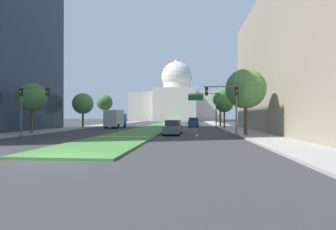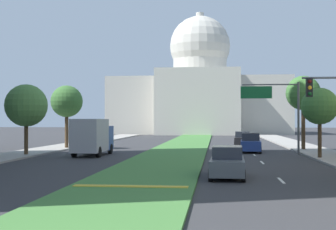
# 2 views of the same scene
# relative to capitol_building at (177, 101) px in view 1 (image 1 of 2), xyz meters

# --- Properties ---
(ground_plane) EXTENTS (260.00, 260.00, 0.00)m
(ground_plane) POSITION_rel_capitol_building_xyz_m (0.00, -49.67, -8.93)
(ground_plane) COLOR #333335
(grass_median) EXTENTS (5.76, 90.87, 0.14)m
(grass_median) POSITION_rel_capitol_building_xyz_m (0.00, -54.71, -8.86)
(grass_median) COLOR #427A38
(grass_median) RESTS_ON ground_plane
(median_curb_nose) EXTENTS (5.19, 0.50, 0.04)m
(median_curb_nose) POSITION_rel_capitol_building_xyz_m (0.00, -88.09, -8.77)
(median_curb_nose) COLOR gold
(median_curb_nose) RESTS_ON grass_median
(lane_dashes_right) EXTENTS (0.16, 44.58, 0.01)m
(lane_dashes_right) POSITION_rel_capitol_building_xyz_m (7.16, -61.59, -8.92)
(lane_dashes_right) COLOR silver
(lane_dashes_right) RESTS_ON ground_plane
(sidewalk_left) EXTENTS (4.00, 90.87, 0.15)m
(sidewalk_left) POSITION_rel_capitol_building_xyz_m (-13.44, -59.76, -8.85)
(sidewalk_left) COLOR #9E9991
(sidewalk_left) RESTS_ON ground_plane
(sidewalk_right) EXTENTS (4.00, 90.87, 0.15)m
(sidewalk_right) POSITION_rel_capitol_building_xyz_m (13.44, -59.76, -8.85)
(sidewalk_right) COLOR #9E9991
(sidewalk_right) RESTS_ON ground_plane
(midrise_block_right) EXTENTS (14.74, 32.44, 17.94)m
(midrise_block_right) POSITION_rel_capitol_building_xyz_m (22.81, -79.68, 0.04)
(midrise_block_right) COLOR gray
(midrise_block_right) RESTS_ON ground_plane
(capitol_building) EXTENTS (38.96, 28.76, 27.86)m
(capitol_building) POSITION_rel_capitol_building_xyz_m (0.00, 0.00, 0.00)
(capitol_building) COLOR beige
(capitol_building) RESTS_ON ground_plane
(traffic_light_near_left) EXTENTS (3.34, 0.35, 5.20)m
(traffic_light_near_left) POSITION_rel_capitol_building_xyz_m (-10.09, -87.62, -5.13)
(traffic_light_near_left) COLOR #515456
(traffic_light_near_left) RESTS_ON ground_plane
(traffic_light_near_right) EXTENTS (3.34, 0.35, 5.20)m
(traffic_light_near_right) POSITION_rel_capitol_building_xyz_m (10.09, -86.92, -5.13)
(traffic_light_near_right) COLOR #515456
(traffic_light_near_right) RESTS_ON ground_plane
(overhead_guide_sign) EXTENTS (5.23, 0.20, 6.50)m
(overhead_guide_sign) POSITION_rel_capitol_building_xyz_m (9.23, -65.62, -4.30)
(overhead_guide_sign) COLOR #515456
(overhead_guide_sign) RESTS_ON ground_plane
(street_tree_left_near) EXTENTS (3.43, 3.43, 6.13)m
(street_tree_left_near) POSITION_rel_capitol_building_xyz_m (-12.50, -83.59, -4.53)
(street_tree_left_near) COLOR #4C3823
(street_tree_left_near) RESTS_ON ground_plane
(street_tree_right_near) EXTENTS (4.24, 4.24, 7.18)m
(street_tree_right_near) POSITION_rel_capitol_building_xyz_m (12.31, -84.60, -3.89)
(street_tree_right_near) COLOR #4C3823
(street_tree_right_near) RESTS_ON ground_plane
(street_tree_left_mid) EXTENTS (3.66, 3.66, 6.19)m
(street_tree_left_mid) POSITION_rel_capitol_building_xyz_m (-12.50, -69.62, -4.58)
(street_tree_left_mid) COLOR #4C3823
(street_tree_left_mid) RESTS_ON ground_plane
(street_tree_right_mid) EXTENTS (2.92, 2.92, 5.68)m
(street_tree_right_mid) POSITION_rel_capitol_building_xyz_m (11.97, -70.43, -4.74)
(street_tree_right_mid) COLOR #4C3823
(street_tree_right_mid) RESTS_ON ground_plane
(street_tree_left_far) EXTENTS (3.41, 3.41, 6.80)m
(street_tree_left_far) POSITION_rel_capitol_building_xyz_m (-12.13, -59.64, -3.87)
(street_tree_left_far) COLOR #4C3823
(street_tree_left_far) RESTS_ON ground_plane
(street_tree_right_far) EXTENTS (3.50, 3.50, 7.59)m
(street_tree_right_far) POSITION_rel_capitol_building_xyz_m (12.59, -59.74, -3.15)
(street_tree_right_far) COLOR #4C3823
(street_tree_right_far) RESTS_ON ground_plane
(sedan_lead_stopped) EXTENTS (2.01, 4.74, 1.69)m
(sedan_lead_stopped) POSITION_rel_capitol_building_xyz_m (4.42, -83.02, -8.13)
(sedan_lead_stopped) COLOR #4C5156
(sedan_lead_stopped) RESTS_ON ground_plane
(sedan_midblock) EXTENTS (2.14, 4.65, 1.86)m
(sedan_midblock) POSITION_rel_capitol_building_xyz_m (7.08, -62.85, -8.07)
(sedan_midblock) COLOR navy
(sedan_midblock) RESTS_ON ground_plane
(sedan_distant) EXTENTS (2.10, 4.66, 1.74)m
(sedan_distant) POSITION_rel_capitol_building_xyz_m (6.86, -52.24, -8.11)
(sedan_distant) COLOR black
(sedan_distant) RESTS_ON ground_plane
(box_truck_delivery) EXTENTS (2.40, 6.40, 3.20)m
(box_truck_delivery) POSITION_rel_capitol_building_xyz_m (-6.94, -68.54, -7.25)
(box_truck_delivery) COLOR navy
(box_truck_delivery) RESTS_ON ground_plane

